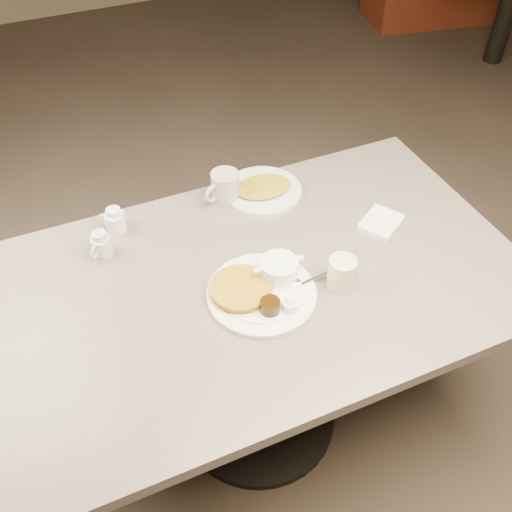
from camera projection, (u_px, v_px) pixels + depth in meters
name	position (u px, v px, depth m)	size (l,w,h in m)	color
room	(260.00, 58.00, 1.17)	(7.04, 8.04, 2.84)	#4C3F33
diner_table	(259.00, 317.00, 1.74)	(1.50, 0.90, 0.75)	slate
main_plate	(262.00, 287.00, 1.57)	(0.37, 0.31, 0.07)	white
coffee_mug_near	(342.00, 272.00, 1.58)	(0.12, 0.10, 0.09)	#EAE6C5
napkin	(381.00, 223.00, 1.78)	(0.16, 0.16, 0.02)	white
coffee_mug_far	(224.00, 187.00, 1.84)	(0.14, 0.12, 0.10)	#BAAE9E
creamer_left	(101.00, 245.00, 1.67)	(0.08, 0.08, 0.08)	silver
creamer_right	(115.00, 220.00, 1.74)	(0.08, 0.07, 0.08)	white
hash_plate	(263.00, 189.00, 1.89)	(0.27, 0.27, 0.04)	silver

